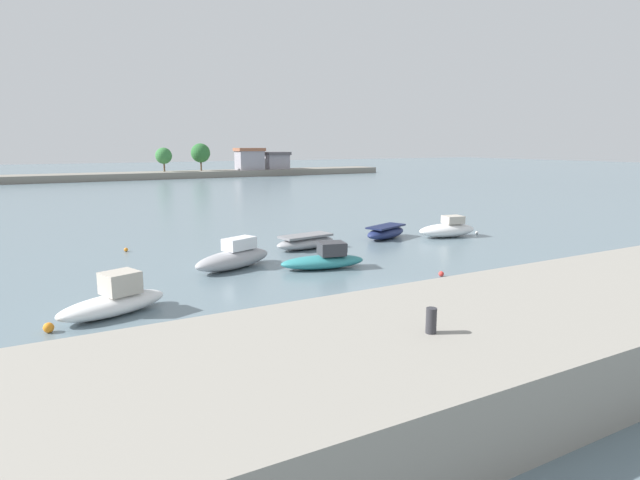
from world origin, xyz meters
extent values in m
plane|color=slate|center=(0.00, 0.00, 0.00)|extent=(400.00, 400.00, 0.00)
cube|color=gray|center=(0.00, -7.89, 1.08)|extent=(63.38, 7.65, 2.16)
cylinder|color=#2D2D33|center=(-5.38, -8.43, 2.51)|extent=(0.29, 0.29, 0.70)
ellipsoid|color=white|center=(-11.84, 4.19, 0.43)|extent=(5.04, 3.22, 0.87)
cube|color=#BCB2A3|center=(-11.48, 4.33, 1.34)|extent=(1.76, 1.67, 0.94)
cube|color=black|center=(-10.81, 4.57, 1.43)|extent=(0.46, 1.09, 0.66)
ellipsoid|color=#9E9EA3|center=(-4.50, 9.74, 0.53)|extent=(5.66, 3.74, 1.06)
cube|color=silver|center=(-4.04, 9.93, 1.41)|extent=(2.17, 1.68, 0.69)
cube|color=black|center=(-3.15, 10.30, 1.47)|extent=(0.43, 0.88, 0.48)
ellipsoid|color=teal|center=(0.04, 7.16, 0.39)|extent=(5.22, 2.66, 0.78)
cube|color=#333338|center=(0.58, 7.04, 1.16)|extent=(1.72, 1.55, 0.76)
cube|color=black|center=(1.30, 6.88, 1.23)|extent=(0.33, 1.12, 0.53)
ellipsoid|color=#9E9EA3|center=(1.88, 12.83, 0.41)|extent=(4.82, 2.42, 0.83)
cube|color=slate|center=(1.88, 12.83, 0.91)|extent=(3.87, 2.00, 0.15)
ellipsoid|color=navy|center=(9.12, 13.39, 0.44)|extent=(4.69, 3.20, 0.87)
cube|color=#161E41|center=(9.12, 13.39, 0.94)|extent=(3.78, 2.62, 0.12)
ellipsoid|color=white|center=(13.68, 11.60, 0.53)|extent=(5.03, 2.63, 1.05)
cube|color=#BCB2A3|center=(14.19, 11.52, 1.35)|extent=(1.63, 1.43, 0.60)
cube|color=black|center=(14.91, 11.39, 1.41)|extent=(0.26, 1.08, 0.42)
sphere|color=orange|center=(-9.23, 17.83, 0.14)|extent=(0.27, 0.27, 0.27)
sphere|color=yellow|center=(-2.92, 14.30, 0.22)|extent=(0.44, 0.44, 0.44)
sphere|color=red|center=(4.83, 2.38, 0.15)|extent=(0.29, 0.29, 0.29)
sphere|color=orange|center=(-14.33, 3.14, 0.20)|extent=(0.40, 0.40, 0.40)
sphere|color=white|center=(16.62, 11.31, 0.13)|extent=(0.26, 0.26, 0.26)
cube|color=gray|center=(0.00, 94.70, 0.69)|extent=(124.99, 7.96, 1.37)
cube|color=#99939E|center=(29.50, 93.74, 3.50)|extent=(5.76, 4.15, 4.25)
cube|color=#995B42|center=(29.50, 93.74, 5.97)|extent=(6.33, 4.56, 0.70)
cube|color=#99939E|center=(36.69, 95.81, 3.02)|extent=(5.31, 5.85, 3.30)
cube|color=#565156|center=(36.69, 95.81, 5.02)|extent=(5.84, 6.44, 0.70)
cylinder|color=brown|center=(10.71, 95.55, 2.36)|extent=(0.36, 0.36, 1.97)
sphere|color=#387A3D|center=(10.71, 95.55, 4.73)|extent=(3.47, 3.47, 3.47)
cylinder|color=brown|center=(18.86, 95.95, 2.47)|extent=(0.36, 0.36, 2.19)
sphere|color=#2D6B33|center=(18.86, 95.95, 5.25)|extent=(4.21, 4.21, 4.21)
cylinder|color=brown|center=(30.52, 96.21, 2.26)|extent=(0.36, 0.36, 1.77)
sphere|color=#235B2D|center=(30.52, 96.21, 4.49)|extent=(3.37, 3.37, 3.37)
camera|label=1|loc=(-14.40, -18.56, 7.15)|focal=29.13mm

